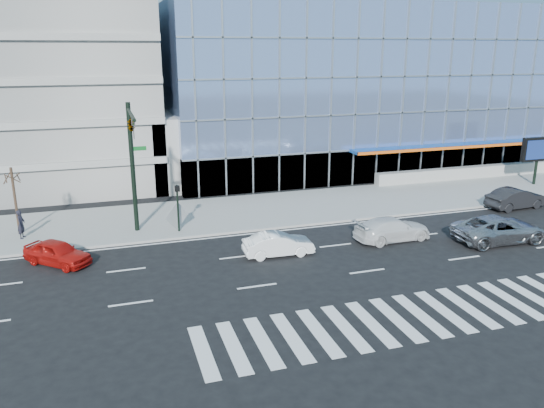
{
  "coord_description": "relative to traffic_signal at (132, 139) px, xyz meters",
  "views": [
    {
      "loc": [
        -12.54,
        -26.85,
        11.14
      ],
      "look_at": [
        -2.98,
        3.0,
        1.99
      ],
      "focal_mm": 35.0,
      "sensor_mm": 36.0,
      "label": 1
    }
  ],
  "objects": [
    {
      "name": "ground",
      "position": [
        11.0,
        -4.57,
        -6.16
      ],
      "size": [
        160.0,
        160.0,
        0.0
      ],
      "primitive_type": "plane",
      "color": "black",
      "rests_on": "ground"
    },
    {
      "name": "sidewalk",
      "position": [
        11.0,
        3.43,
        -6.09
      ],
      "size": [
        120.0,
        8.0,
        0.15
      ],
      "primitive_type": "cube",
      "color": "gray",
      "rests_on": "ground"
    },
    {
      "name": "theatre_building",
      "position": [
        25.0,
        21.43,
        1.34
      ],
      "size": [
        42.0,
        26.0,
        15.0
      ],
      "primitive_type": "cube",
      "color": "#7993CA",
      "rests_on": "ground"
    },
    {
      "name": "parking_garage",
      "position": [
        -9.0,
        21.43,
        3.84
      ],
      "size": [
        24.0,
        24.0,
        20.0
      ],
      "primitive_type": "cube",
      "color": "gray",
      "rests_on": "ground"
    },
    {
      "name": "ramp_block",
      "position": [
        5.0,
        13.43,
        -3.16
      ],
      "size": [
        6.0,
        8.0,
        6.0
      ],
      "primitive_type": "cube",
      "color": "gray",
      "rests_on": "ground"
    },
    {
      "name": "retaining_wall",
      "position": [
        35.0,
        7.03,
        -5.51
      ],
      "size": [
        30.0,
        0.8,
        1.0
      ],
      "primitive_type": "cube",
      "color": "gray",
      "rests_on": "sidewalk"
    },
    {
      "name": "traffic_signal",
      "position": [
        0.0,
        0.0,
        0.0
      ],
      "size": [
        1.14,
        5.74,
        8.0
      ],
      "color": "black",
      "rests_on": "sidewalk"
    },
    {
      "name": "ped_signal_post",
      "position": [
        2.5,
        0.37,
        -4.02
      ],
      "size": [
        0.3,
        0.33,
        3.0
      ],
      "color": "black",
      "rests_on": "sidewalk"
    },
    {
      "name": "marquee_sign",
      "position": [
        33.0,
        3.42,
        -3.1
      ],
      "size": [
        3.2,
        0.43,
        4.0
      ],
      "color": "black",
      "rests_on": "sidewalk"
    },
    {
      "name": "street_tree_near",
      "position": [
        -7.0,
        2.93,
        -2.39
      ],
      "size": [
        1.1,
        1.1,
        4.23
      ],
      "color": "#332319",
      "rests_on": "sidewalk"
    },
    {
      "name": "silver_suv",
      "position": [
        20.64,
        -6.94,
        -5.38
      ],
      "size": [
        5.75,
        2.79,
        1.57
      ],
      "primitive_type": "imported",
      "rotation": [
        0.0,
        0.0,
        1.54
      ],
      "color": "#A3A3A8",
      "rests_on": "ground"
    },
    {
      "name": "white_suv",
      "position": [
        14.64,
        -4.74,
        -5.46
      ],
      "size": [
        4.96,
        2.28,
        1.4
      ],
      "primitive_type": "imported",
      "rotation": [
        0.0,
        0.0,
        1.64
      ],
      "color": "silver",
      "rests_on": "ground"
    },
    {
      "name": "white_sedan",
      "position": [
        7.28,
        -5.0,
        -5.51
      ],
      "size": [
        4.01,
        1.54,
        1.3
      ],
      "primitive_type": "imported",
      "rotation": [
        0.0,
        0.0,
        1.53
      ],
      "color": "white",
      "rests_on": "ground"
    },
    {
      "name": "dark_sedan",
      "position": [
        26.64,
        -1.57,
        -5.41
      ],
      "size": [
        4.67,
        1.94,
        1.5
      ],
      "primitive_type": "imported",
      "rotation": [
        0.0,
        0.0,
        1.65
      ],
      "color": "black",
      "rests_on": "ground"
    },
    {
      "name": "red_sedan",
      "position": [
        -4.44,
        -2.62,
        -5.5
      ],
      "size": [
        3.91,
        3.76,
        1.32
      ],
      "primitive_type": "imported",
      "rotation": [
        0.0,
        0.0,
        0.83
      ],
      "color": "#B9130E",
      "rests_on": "ground"
    },
    {
      "name": "pedestrian",
      "position": [
        -6.73,
        2.03,
        -5.14
      ],
      "size": [
        0.56,
        0.72,
        1.76
      ],
      "primitive_type": "imported",
      "rotation": [
        0.0,
        0.0,
        1.34
      ],
      "color": "black",
      "rests_on": "sidewalk"
    },
    {
      "name": "tilted_panel",
      "position": [
        2.46,
        0.75,
        -5.1
      ],
      "size": [
        1.6,
        1.0,
        1.84
      ],
      "primitive_type": "cube",
      "rotation": [
        0.0,
        0.84,
        0.54
      ],
      "color": "#A2A2A2",
      "rests_on": "sidewalk"
    }
  ]
}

